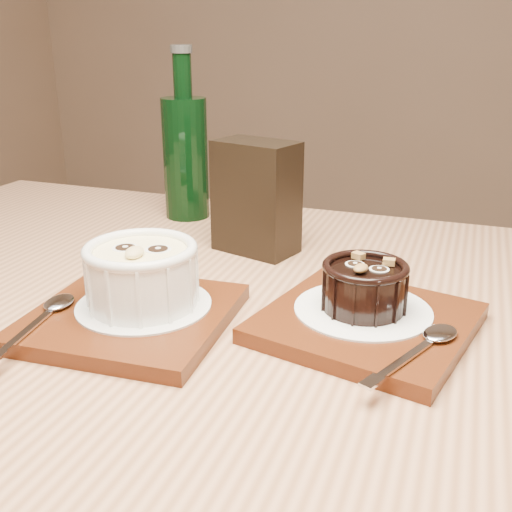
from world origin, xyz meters
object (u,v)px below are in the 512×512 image
Objects in this scene: tray_left at (132,317)px; condiment_stand at (256,197)px; tray_right at (366,323)px; green_bottle at (185,153)px; ramekin_white at (142,272)px; table at (233,394)px; ramekin_dark at (364,284)px.

tray_left is 1.29× the size of condiment_stand.
tray_right is 0.44m from green_bottle.
ramekin_white is (0.01, 0.01, 0.04)m from tray_left.
ramekin_dark reaches higher than table.
ramekin_white is 0.60× the size of tray_right.
table is at bearing -74.25° from condiment_stand.
tray_left is 0.73× the size of green_bottle.
ramekin_dark is (0.20, 0.08, 0.03)m from tray_left.
condiment_stand reaches higher than ramekin_dark.
tray_left is at bearing -96.78° from condiment_stand.
tray_right is at bearing -38.04° from green_bottle.
table is 0.16m from tray_right.
ramekin_dark is at bearing 123.03° from tray_right.
table is at bearing -53.87° from green_bottle.
ramekin_white is 0.22m from tray_right.
condiment_stand is (-0.05, 0.18, 0.16)m from table.
tray_left is 0.37m from green_bottle.
ramekin_white is 0.44× the size of green_bottle.
ramekin_white is at bearing -150.64° from table.
condiment_stand reaches higher than tray_left.
condiment_stand reaches higher than ramekin_white.
ramekin_white is at bearing -67.64° from green_bottle.
tray_left is 0.22m from tray_right.
ramekin_white is at bearing -162.85° from tray_right.
green_bottle is (-0.13, 0.34, 0.09)m from tray_left.
ramekin_white reaches higher than table.
tray_right reaches higher than table.
condiment_stand reaches higher than table.
tray_right is (0.20, 0.06, -0.04)m from ramekin_white.
table is 0.16m from ramekin_white.
ramekin_dark is 0.33× the size of green_bottle.
condiment_stand is at bearing 147.92° from ramekin_dark.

